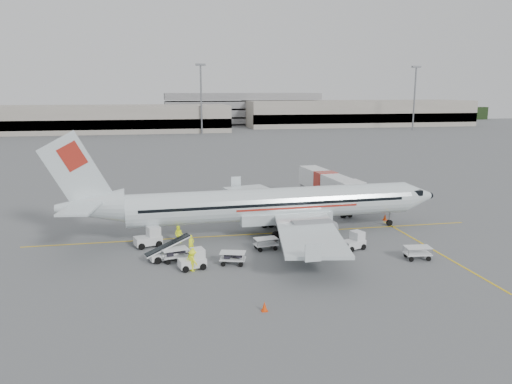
# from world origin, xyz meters

# --- Properties ---
(ground) EXTENTS (360.00, 360.00, 0.00)m
(ground) POSITION_xyz_m (0.00, 0.00, 0.00)
(ground) COLOR #56595B
(stripe_lead) EXTENTS (44.00, 0.20, 0.01)m
(stripe_lead) POSITION_xyz_m (0.00, 0.00, 0.01)
(stripe_lead) COLOR yellow
(stripe_lead) RESTS_ON ground
(stripe_cross) EXTENTS (0.20, 20.00, 0.01)m
(stripe_cross) POSITION_xyz_m (14.00, -8.00, 0.01)
(stripe_cross) COLOR yellow
(stripe_cross) RESTS_ON ground
(terminal_west) EXTENTS (110.00, 22.00, 9.00)m
(terminal_west) POSITION_xyz_m (-40.00, 130.00, 4.50)
(terminal_west) COLOR gray
(terminal_west) RESTS_ON ground
(terminal_east) EXTENTS (90.00, 26.00, 10.00)m
(terminal_east) POSITION_xyz_m (70.00, 145.00, 5.00)
(terminal_east) COLOR gray
(terminal_east) RESTS_ON ground
(parking_garage) EXTENTS (62.00, 24.00, 14.00)m
(parking_garage) POSITION_xyz_m (25.00, 160.00, 7.00)
(parking_garage) COLOR slate
(parking_garage) RESTS_ON ground
(treeline) EXTENTS (300.00, 3.00, 6.00)m
(treeline) POSITION_xyz_m (0.00, 175.00, 3.00)
(treeline) COLOR black
(treeline) RESTS_ON ground
(mast_center) EXTENTS (3.20, 1.20, 22.00)m
(mast_center) POSITION_xyz_m (5.00, 118.00, 11.00)
(mast_center) COLOR slate
(mast_center) RESTS_ON ground
(mast_east) EXTENTS (3.20, 1.20, 22.00)m
(mast_east) POSITION_xyz_m (80.00, 118.00, 11.00)
(mast_east) COLOR slate
(mast_east) RESTS_ON ground
(aircraft) EXTENTS (37.98, 30.26, 10.20)m
(aircraft) POSITION_xyz_m (1.33, -0.12, 5.10)
(aircraft) COLOR silver
(aircraft) RESTS_ON ground
(jet_bridge) EXTENTS (4.31, 16.23, 4.21)m
(jet_bridge) POSITION_xyz_m (10.21, 10.21, 2.10)
(jet_bridge) COLOR silver
(jet_bridge) RESTS_ON ground
(belt_loader) EXTENTS (4.83, 2.82, 2.46)m
(belt_loader) POSITION_xyz_m (-8.89, -5.93, 1.23)
(belt_loader) COLOR silver
(belt_loader) RESTS_ON ground
(tug_fore) EXTENTS (2.33, 1.82, 1.58)m
(tug_fore) POSITION_xyz_m (7.09, -6.39, 0.79)
(tug_fore) COLOR silver
(tug_fore) RESTS_ON ground
(tug_mid) EXTENTS (2.28, 1.61, 1.60)m
(tug_mid) POSITION_xyz_m (-7.23, -8.55, 0.80)
(tug_mid) COLOR silver
(tug_mid) RESTS_ON ground
(tug_aft) EXTENTS (2.63, 1.97, 1.80)m
(tug_aft) POSITION_xyz_m (-10.72, -2.00, 0.90)
(tug_aft) COLOR silver
(tug_aft) RESTS_ON ground
(cart_loaded_a) EXTENTS (2.34, 1.71, 1.10)m
(cart_loaded_a) POSITION_xyz_m (-8.49, -6.49, 0.55)
(cart_loaded_a) COLOR silver
(cart_loaded_a) RESTS_ON ground
(cart_loaded_b) EXTENTS (2.29, 1.73, 1.06)m
(cart_loaded_b) POSITION_xyz_m (-3.94, -8.19, 0.53)
(cart_loaded_b) COLOR silver
(cart_loaded_b) RESTS_ON ground
(cart_empty_a) EXTENTS (2.17, 1.45, 1.06)m
(cart_empty_a) POSITION_xyz_m (-0.49, -4.91, 0.53)
(cart_empty_a) COLOR silver
(cart_empty_a) RESTS_ON ground
(cart_empty_b) EXTENTS (2.23, 1.45, 1.11)m
(cart_empty_b) POSITION_xyz_m (11.34, -9.93, 0.55)
(cart_empty_b) COLOR silver
(cart_empty_b) RESTS_ON ground
(cone_nose) EXTENTS (0.43, 0.43, 0.71)m
(cone_nose) POSITION_xyz_m (14.37, 2.50, 0.35)
(cone_nose) COLOR #E93E09
(cone_nose) RESTS_ON ground
(cone_port) EXTENTS (0.39, 0.39, 0.63)m
(cone_port) POSITION_xyz_m (3.63, 14.05, 0.32)
(cone_port) COLOR #E93E09
(cone_port) RESTS_ON ground
(cone_stbd) EXTENTS (0.40, 0.40, 0.65)m
(cone_stbd) POSITION_xyz_m (-3.27, -17.20, 0.33)
(cone_stbd) COLOR #E93E09
(cone_stbd) RESTS_ON ground
(crew_a) EXTENTS (0.71, 0.64, 1.63)m
(crew_a) POSITION_xyz_m (-7.03, -4.65, 0.81)
(crew_a) COLOR #E9F81B
(crew_a) RESTS_ON ground
(crew_b) EXTENTS (1.00, 0.93, 1.65)m
(crew_b) POSITION_xyz_m (-7.95, -1.50, 0.82)
(crew_b) COLOR #E9F81B
(crew_b) RESTS_ON ground
(crew_c) EXTENTS (1.11, 1.29, 1.73)m
(crew_c) POSITION_xyz_m (-7.22, -9.07, 0.87)
(crew_c) COLOR #E9F81B
(crew_c) RESTS_ON ground
(crew_d) EXTENTS (1.10, 0.65, 1.76)m
(crew_d) POSITION_xyz_m (-7.16, -8.71, 0.88)
(crew_d) COLOR #E9F81B
(crew_d) RESTS_ON ground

